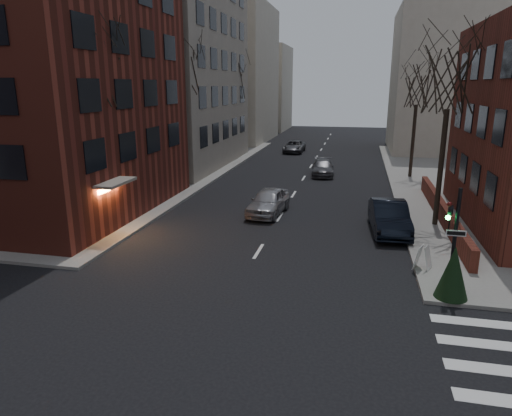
% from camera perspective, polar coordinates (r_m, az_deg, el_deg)
% --- Properties ---
extents(sidewalk_far_left, '(44.00, 44.00, 0.15)m').
position_cam_1_polar(sidewalk_far_left, '(51.12, -28.43, 4.79)').
color(sidewalk_far_left, gray).
rests_on(sidewalk_far_left, ground).
extents(building_left_brick, '(15.00, 15.00, 18.00)m').
position_cam_1_polar(building_left_brick, '(31.55, -27.54, 15.92)').
color(building_left_brick, maroon).
rests_on(building_left_brick, ground).
extents(building_left_tan, '(18.00, 18.00, 28.00)m').
position_cam_1_polar(building_left_tan, '(47.52, -15.40, 22.31)').
color(building_left_tan, gray).
rests_on(building_left_tan, ground).
extents(low_wall_right, '(0.35, 16.00, 1.00)m').
position_cam_1_polar(low_wall_right, '(28.33, 22.24, -0.37)').
color(low_wall_right, maroon).
rests_on(low_wall_right, sidewalk_far_right).
extents(building_distant_la, '(14.00, 16.00, 18.00)m').
position_cam_1_polar(building_distant_la, '(65.90, -4.66, 16.28)').
color(building_distant_la, beige).
rests_on(building_distant_la, ground).
extents(building_distant_ra, '(14.00, 14.00, 16.00)m').
position_cam_1_polar(building_distant_ra, '(58.96, 23.79, 14.25)').
color(building_distant_ra, beige).
rests_on(building_distant_ra, ground).
extents(building_distant_lb, '(10.00, 12.00, 14.00)m').
position_cam_1_polar(building_distant_lb, '(81.85, 0.38, 14.71)').
color(building_distant_lb, beige).
rests_on(building_distant_lb, ground).
extents(traffic_signal, '(0.76, 0.44, 4.00)m').
position_cam_1_polar(traffic_signal, '(18.30, 23.28, -4.55)').
color(traffic_signal, black).
rests_on(traffic_signal, sidewalk_far_right).
extents(tree_left_a, '(4.18, 4.18, 10.26)m').
position_cam_1_polar(tree_left_a, '(25.63, -19.05, 16.13)').
color(tree_left_a, '#2D231C').
rests_on(tree_left_a, sidewalk_far_left).
extents(tree_left_b, '(4.40, 4.40, 10.80)m').
position_cam_1_polar(tree_left_b, '(36.46, -8.93, 16.93)').
color(tree_left_b, '#2D231C').
rests_on(tree_left_b, sidewalk_far_left).
extents(tree_left_c, '(3.96, 3.96, 9.72)m').
position_cam_1_polar(tree_left_c, '(49.76, -2.82, 15.56)').
color(tree_left_c, '#2D231C').
rests_on(tree_left_c, sidewalk_far_left).
extents(tree_right_a, '(3.96, 3.96, 9.72)m').
position_cam_1_polar(tree_right_a, '(26.37, 23.13, 14.74)').
color(tree_right_a, '#2D231C').
rests_on(tree_right_a, sidewalk_far_right).
extents(tree_right_b, '(3.74, 3.74, 9.18)m').
position_cam_1_polar(tree_right_b, '(40.23, 19.58, 14.19)').
color(tree_right_b, '#2D231C').
rests_on(tree_right_b, sidewalk_far_right).
extents(streetlamp_near, '(0.36, 0.36, 6.28)m').
position_cam_1_polar(streetlamp_near, '(32.69, -10.17, 8.88)').
color(streetlamp_near, black).
rests_on(streetlamp_near, sidewalk_far_left).
extents(streetlamp_far, '(0.36, 0.36, 6.28)m').
position_cam_1_polar(streetlamp_far, '(51.65, -1.51, 11.35)').
color(streetlamp_far, black).
rests_on(streetlamp_far, sidewalk_far_left).
extents(parked_sedan, '(2.17, 5.23, 1.68)m').
position_cam_1_polar(parked_sedan, '(25.36, 16.31, -1.12)').
color(parked_sedan, black).
rests_on(parked_sedan, ground).
extents(car_lane_silver, '(2.31, 4.78, 1.57)m').
position_cam_1_polar(car_lane_silver, '(27.88, 1.56, 0.83)').
color(car_lane_silver, '#A2A2A8').
rests_on(car_lane_silver, ground).
extents(car_lane_gray, '(2.20, 4.72, 1.33)m').
position_cam_1_polar(car_lane_gray, '(40.37, 8.35, 5.00)').
color(car_lane_gray, '#414246').
rests_on(car_lane_gray, ground).
extents(car_lane_far, '(2.26, 4.83, 1.34)m').
position_cam_1_polar(car_lane_far, '(54.00, 4.80, 7.66)').
color(car_lane_far, '#424348').
rests_on(car_lane_far, ground).
extents(sandwich_board, '(0.67, 0.77, 1.03)m').
position_cam_1_polar(sandwich_board, '(20.56, 20.15, -5.79)').
color(sandwich_board, silver).
rests_on(sandwich_board, sidewalk_far_right).
extents(evergreen_shrub, '(1.20, 1.20, 1.97)m').
position_cam_1_polar(evergreen_shrub, '(18.11, 23.42, -7.38)').
color(evergreen_shrub, black).
rests_on(evergreen_shrub, sidewalk_far_right).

